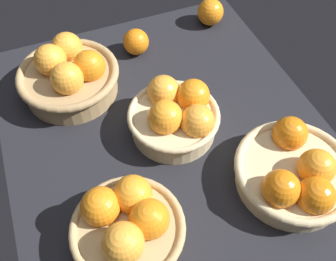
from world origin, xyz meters
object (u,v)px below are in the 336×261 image
(basket_far_right, at_px, (295,173))
(basket_near_left, at_px, (69,75))
(basket_center, at_px, (176,114))
(loose_orange_front_gap, at_px, (210,12))
(loose_orange_back_gap, at_px, (136,42))
(basket_near_right, at_px, (128,226))

(basket_far_right, distance_m, basket_near_left, 0.56)
(basket_far_right, height_order, basket_center, basket_center)
(basket_center, bearing_deg, basket_near_left, -136.89)
(loose_orange_front_gap, height_order, loose_orange_back_gap, loose_orange_front_gap)
(basket_far_right, xyz_separation_m, loose_orange_back_gap, (-0.50, -0.17, -0.01))
(basket_center, bearing_deg, basket_near_right, -40.59)
(basket_far_right, bearing_deg, basket_near_right, -92.32)
(basket_far_right, relative_size, loose_orange_front_gap, 3.23)
(basket_near_right, xyz_separation_m, loose_orange_front_gap, (-0.53, 0.42, -0.01))
(basket_center, distance_m, loose_orange_back_gap, 0.28)
(basket_center, height_order, loose_orange_back_gap, basket_center)
(basket_near_left, xyz_separation_m, loose_orange_front_gap, (-0.12, 0.43, -0.01))
(basket_near_left, distance_m, basket_near_right, 0.42)
(basket_near_left, relative_size, loose_orange_back_gap, 3.53)
(basket_far_right, distance_m, loose_orange_front_gap, 0.55)
(basket_near_left, distance_m, loose_orange_front_gap, 0.45)
(basket_far_right, relative_size, basket_center, 1.18)
(loose_orange_back_gap, bearing_deg, basket_near_right, -20.16)
(basket_near_left, relative_size, basket_near_right, 1.17)
(basket_center, relative_size, basket_near_right, 0.98)
(basket_near_left, height_order, basket_center, basket_near_left)
(loose_orange_front_gap, relative_size, loose_orange_back_gap, 1.09)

